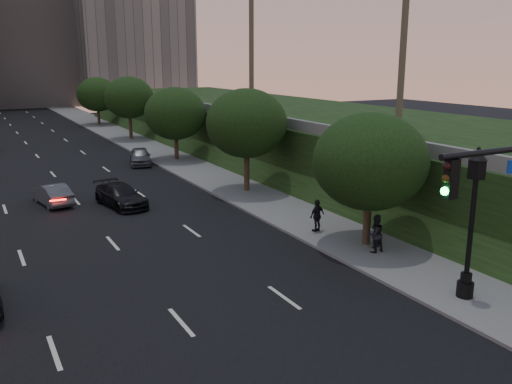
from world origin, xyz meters
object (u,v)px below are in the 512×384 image
sedan_far_right (140,156)px  pedestrian_c (317,215)px  street_lamp (471,231)px  sedan_near_right (121,196)px  pedestrian_a (376,231)px  sedan_mid_left (52,194)px  pedestrian_b (375,234)px

sedan_far_right → pedestrian_c: 22.20m
street_lamp → sedan_near_right: bearing=111.8°
sedan_far_right → pedestrian_a: pedestrian_a is taller
sedan_mid_left → sedan_far_right: 12.88m
sedan_mid_left → pedestrian_b: bearing=115.4°
sedan_mid_left → pedestrian_c: bearing=121.3°
sedan_mid_left → pedestrian_a: (11.62, -15.55, 0.30)m
sedan_mid_left → sedan_far_right: sedan_far_right is taller
sedan_mid_left → sedan_near_right: sedan_near_right is taller
sedan_far_right → pedestrian_a: (3.27, -25.36, 0.24)m
sedan_mid_left → pedestrian_c: pedestrian_c is taller
pedestrian_c → sedan_mid_left: bearing=-62.1°
sedan_mid_left → street_lamp: bearing=107.8°
street_lamp → sedan_far_right: (-2.64, 30.94, -1.93)m
sedan_mid_left → sedan_far_right: size_ratio=0.94×
sedan_near_right → pedestrian_c: size_ratio=2.76×
pedestrian_c → pedestrian_a: bearing=92.9°
sedan_mid_left → pedestrian_b: pedestrian_b is taller
pedestrian_a → pedestrian_b: pedestrian_b is taller
sedan_near_right → sedan_mid_left: bearing=135.8°
pedestrian_a → pedestrian_c: (-0.94, 3.28, 0.03)m
pedestrian_b → pedestrian_c: (-0.54, 3.70, -0.02)m
pedestrian_b → pedestrian_c: size_ratio=1.02×
sedan_near_right → pedestrian_c: bearing=-64.1°
street_lamp → sedan_far_right: 31.11m
street_lamp → sedan_mid_left: 23.90m
street_lamp → sedan_near_right: street_lamp is taller
street_lamp → sedan_mid_left: (-10.99, 21.13, -1.99)m
street_lamp → pedestrian_b: 5.42m
sedan_far_right → pedestrian_b: (2.87, -25.78, 0.28)m
sedan_near_right → pedestrian_b: size_ratio=2.71×
pedestrian_a → street_lamp: bearing=73.2°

